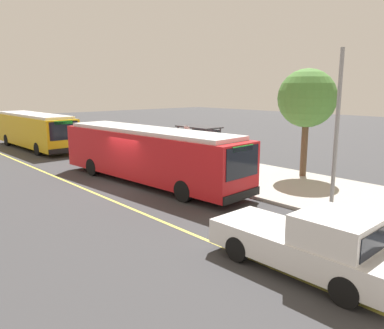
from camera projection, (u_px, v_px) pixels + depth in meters
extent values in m
plane|color=#38383A|center=(130.00, 185.00, 20.41)|extent=(120.00, 120.00, 0.00)
cube|color=#A8A399|center=(211.00, 168.00, 24.31)|extent=(44.00, 6.40, 0.15)
cube|color=#E0D64C|center=(92.00, 192.00, 18.97)|extent=(36.00, 0.14, 0.01)
cube|color=red|center=(148.00, 155.00, 20.52)|extent=(12.63, 3.41, 2.40)
cube|color=silver|center=(148.00, 130.00, 20.26)|extent=(11.62, 3.08, 0.20)
cube|color=black|center=(243.00, 162.00, 16.14)|extent=(0.19, 2.17, 1.34)
cube|color=black|center=(166.00, 147.00, 21.36)|extent=(10.96, 0.80, 1.06)
cube|color=white|center=(166.00, 169.00, 21.61)|extent=(11.83, 0.85, 0.28)
cube|color=#26D83F|center=(243.00, 148.00, 16.02)|extent=(0.13, 1.40, 0.24)
cube|color=black|center=(242.00, 196.00, 16.41)|extent=(0.25, 2.50, 0.36)
cylinder|color=black|center=(217.00, 182.00, 18.88)|extent=(1.02, 0.35, 1.00)
cylinder|color=black|center=(183.00, 191.00, 17.26)|extent=(1.02, 0.35, 1.00)
cylinder|color=black|center=(125.00, 162.00, 24.10)|extent=(1.02, 0.35, 1.00)
cylinder|color=black|center=(92.00, 167.00, 22.48)|extent=(1.02, 0.35, 1.00)
cube|color=gold|center=(34.00, 130.00, 32.21)|extent=(11.52, 2.78, 2.40)
cube|color=silver|center=(33.00, 115.00, 31.96)|extent=(10.60, 2.50, 0.20)
cube|color=black|center=(64.00, 131.00, 27.99)|extent=(0.08, 2.17, 1.34)
cube|color=black|center=(49.00, 126.00, 33.02)|extent=(10.10, 0.24, 1.06)
cube|color=black|center=(50.00, 141.00, 33.27)|extent=(10.90, 0.24, 0.28)
cube|color=#26D83F|center=(64.00, 123.00, 27.87)|extent=(0.06, 1.40, 0.24)
cube|color=black|center=(65.00, 150.00, 28.26)|extent=(0.13, 2.50, 0.36)
cylinder|color=black|center=(67.00, 146.00, 30.63)|extent=(1.01, 0.30, 1.00)
cylinder|color=black|center=(38.00, 149.00, 29.09)|extent=(1.01, 0.30, 1.00)
cylinder|color=black|center=(33.00, 138.00, 35.67)|extent=(1.01, 0.30, 1.00)
cylinder|color=black|center=(7.00, 140.00, 34.13)|extent=(1.01, 0.30, 1.00)
cube|color=white|center=(303.00, 247.00, 10.73)|extent=(5.44, 2.11, 0.75)
cube|color=white|center=(337.00, 230.00, 9.89)|extent=(1.93, 1.94, 0.80)
cube|color=black|center=(375.00, 243.00, 9.22)|extent=(0.06, 1.60, 0.60)
cylinder|color=black|center=(377.00, 267.00, 10.18)|extent=(0.76, 0.25, 0.76)
cylinder|color=black|center=(345.00, 291.00, 8.98)|extent=(0.76, 0.25, 0.76)
cylinder|color=black|center=(274.00, 233.00, 12.55)|extent=(0.76, 0.25, 0.76)
cylinder|color=black|center=(238.00, 249.00, 11.35)|extent=(0.76, 0.25, 0.76)
cylinder|color=#333338|center=(220.00, 147.00, 24.43)|extent=(0.10, 0.10, 2.40)
cylinder|color=#333338|center=(205.00, 149.00, 23.58)|extent=(0.10, 0.10, 2.40)
cylinder|color=#333338|center=(193.00, 143.00, 26.33)|extent=(0.10, 0.10, 2.40)
cylinder|color=#333338|center=(178.00, 145.00, 25.49)|extent=(0.10, 0.10, 2.40)
cube|color=#333338|center=(199.00, 127.00, 24.71)|extent=(2.90, 1.60, 0.08)
cube|color=#4C606B|center=(206.00, 145.00, 25.38)|extent=(2.47, 0.04, 2.16)
cube|color=navy|center=(186.00, 144.00, 25.92)|extent=(0.06, 1.11, 1.82)
cube|color=brown|center=(204.00, 157.00, 25.02)|extent=(1.60, 0.44, 0.06)
cube|color=brown|center=(207.00, 153.00, 25.12)|extent=(1.60, 0.05, 0.44)
cube|color=#333338|center=(196.00, 159.00, 25.59)|extent=(0.08, 0.40, 0.45)
cube|color=#333338|center=(212.00, 162.00, 24.54)|extent=(0.08, 0.40, 0.45)
cylinder|color=#333338|center=(187.00, 150.00, 21.89)|extent=(0.07, 0.07, 2.80)
cube|color=white|center=(187.00, 131.00, 21.66)|extent=(0.44, 0.03, 0.56)
cube|color=red|center=(186.00, 131.00, 21.65)|extent=(0.40, 0.01, 0.16)
cylinder|color=#282D47|center=(202.00, 169.00, 21.71)|extent=(0.14, 0.14, 0.85)
cylinder|color=#282D47|center=(200.00, 169.00, 21.59)|extent=(0.14, 0.14, 0.85)
cube|color=red|center=(201.00, 156.00, 21.51)|extent=(0.24, 0.40, 0.62)
sphere|color=tan|center=(201.00, 148.00, 21.42)|extent=(0.22, 0.22, 0.22)
cylinder|color=brown|center=(304.00, 148.00, 21.59)|extent=(0.36, 0.36, 3.15)
sphere|color=#4C8438|center=(307.00, 98.00, 21.04)|extent=(3.20, 3.20, 3.20)
cylinder|color=gray|center=(337.00, 132.00, 15.04)|extent=(0.16, 0.16, 6.40)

